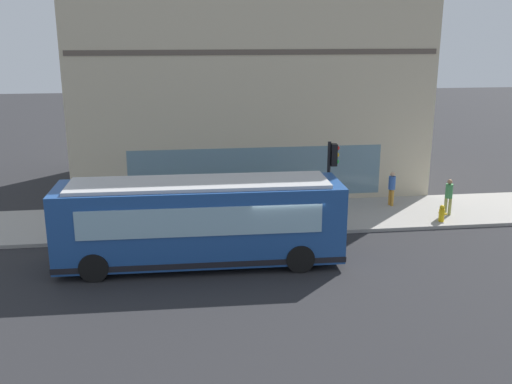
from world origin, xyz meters
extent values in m
plane|color=#262628|center=(0.00, 0.00, 0.00)|extent=(120.00, 120.00, 0.00)
cube|color=#9E9991|center=(4.87, 0.00, 0.07)|extent=(4.54, 40.00, 0.15)
cube|color=beige|center=(12.01, 0.00, 6.51)|extent=(9.75, 17.23, 13.03)
cube|color=brown|center=(7.29, 0.00, 7.17)|extent=(0.36, 16.89, 0.24)
cube|color=slate|center=(7.19, 0.00, 1.60)|extent=(0.12, 12.06, 2.40)
cube|color=#1E478C|center=(0.21, 2.94, 1.60)|extent=(2.68, 10.04, 2.70)
cube|color=silver|center=(0.21, 2.94, 3.01)|extent=(2.28, 9.04, 0.12)
cube|color=#8CB2C6|center=(0.30, 7.92, 2.05)|extent=(2.20, 0.12, 1.20)
cube|color=#8CB2C6|center=(1.48, 2.92, 2.00)|extent=(0.21, 8.20, 1.00)
cube|color=#8CB2C6|center=(-1.06, 2.96, 2.00)|extent=(0.21, 8.20, 1.00)
cube|color=black|center=(0.21, 2.94, 0.43)|extent=(2.72, 10.08, 0.20)
cylinder|color=black|center=(1.43, 6.52, 0.50)|extent=(0.32, 1.01, 1.00)
cylinder|color=black|center=(-0.87, 6.56, 0.50)|extent=(0.32, 1.01, 1.00)
cylinder|color=black|center=(1.30, -0.48, 0.50)|extent=(0.32, 1.01, 1.00)
cylinder|color=black|center=(-1.00, -0.44, 0.50)|extent=(0.32, 1.01, 1.00)
cylinder|color=black|center=(3.03, -2.41, 1.98)|extent=(0.14, 0.14, 3.65)
cube|color=black|center=(3.03, -2.60, 3.25)|extent=(0.32, 0.24, 0.90)
sphere|color=red|center=(3.03, -2.73, 3.53)|extent=(0.20, 0.20, 0.20)
sphere|color=yellow|center=(3.03, -2.73, 3.25)|extent=(0.20, 0.20, 0.20)
sphere|color=green|center=(3.03, -2.73, 2.97)|extent=(0.20, 0.20, 0.20)
cylinder|color=yellow|center=(3.18, -7.52, 0.43)|extent=(0.24, 0.24, 0.55)
sphere|color=yellow|center=(3.18, -7.52, 0.78)|extent=(0.22, 0.22, 0.22)
cylinder|color=yellow|center=(3.18, -7.69, 0.48)|extent=(0.10, 0.12, 0.10)
cylinder|color=yellow|center=(3.35, -7.52, 0.48)|extent=(0.12, 0.10, 0.10)
cylinder|color=#B23338|center=(4.91, -2.98, 0.52)|extent=(0.14, 0.14, 0.75)
cylinder|color=#B23338|center=(5.08, -2.95, 0.52)|extent=(0.14, 0.14, 0.75)
cylinder|color=gold|center=(4.99, -2.96, 1.20)|extent=(0.32, 0.32, 0.59)
sphere|color=beige|center=(4.99, -2.96, 1.59)|extent=(0.20, 0.20, 0.20)
cylinder|color=#8C3F8C|center=(3.80, 3.48, 0.54)|extent=(0.14, 0.14, 0.77)
cylinder|color=#8C3F8C|center=(3.91, 3.63, 0.54)|extent=(0.14, 0.14, 0.77)
cylinder|color=#3F8C4C|center=(3.85, 3.56, 1.23)|extent=(0.32, 0.32, 0.61)
sphere|color=tan|center=(3.85, 3.56, 1.64)|extent=(0.21, 0.21, 0.21)
cylinder|color=gold|center=(5.66, -6.21, 0.54)|extent=(0.14, 0.14, 0.79)
cylinder|color=gold|center=(5.83, -6.15, 0.54)|extent=(0.14, 0.14, 0.79)
cylinder|color=#3359A5|center=(5.74, -6.18, 1.25)|extent=(0.32, 0.32, 0.62)
sphere|color=tan|center=(5.74, -6.18, 1.66)|extent=(0.21, 0.21, 0.21)
cylinder|color=#99994C|center=(4.06, -8.09, 0.55)|extent=(0.14, 0.14, 0.79)
cylinder|color=#99994C|center=(3.99, -8.26, 0.55)|extent=(0.14, 0.14, 0.79)
cylinder|color=#3F8C4C|center=(4.03, -8.18, 1.26)|extent=(0.32, 0.32, 0.63)
sphere|color=#9E704C|center=(4.03, -8.18, 1.68)|extent=(0.21, 0.21, 0.21)
cube|color=#197233|center=(6.19, 0.10, 0.60)|extent=(0.44, 0.40, 0.90)
cube|color=#8CB2C6|center=(6.19, -0.11, 0.78)|extent=(0.35, 0.03, 0.30)
camera|label=1|loc=(-19.47, 3.50, 8.21)|focal=40.87mm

